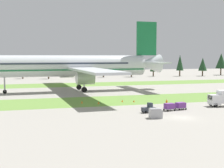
{
  "coord_description": "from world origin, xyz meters",
  "views": [
    {
      "loc": [
        -28.25,
        -51.87,
        11.28
      ],
      "look_at": [
        -5.49,
        28.05,
        4.0
      ],
      "focal_mm": 51.11,
      "sensor_mm": 36.0,
      "label": 1
    }
  ],
  "objects_px": {
    "uld_container_0": "(155,113)",
    "taxiway_marker_1": "(134,101)",
    "cargo_dolly_second": "(181,105)",
    "taxiway_marker_3": "(99,103)",
    "cargo_dolly_lead": "(169,106)",
    "taxiway_marker_2": "(82,102)",
    "ground_crew_marshaller": "(167,103)",
    "airliner": "(74,66)",
    "taxiway_marker_0": "(122,101)",
    "catering_truck": "(224,98)",
    "ground_crew_loader": "(184,105)",
    "uld_container_1": "(156,114)",
    "baggage_tug": "(149,109)"
  },
  "relations": [
    {
      "from": "uld_container_0",
      "to": "taxiway_marker_1",
      "type": "distance_m",
      "value": 20.34
    },
    {
      "from": "cargo_dolly_second",
      "to": "taxiway_marker_3",
      "type": "bearing_deg",
      "value": 39.81
    },
    {
      "from": "cargo_dolly_lead",
      "to": "taxiway_marker_2",
      "type": "bearing_deg",
      "value": 35.7
    },
    {
      "from": "ground_crew_marshaller",
      "to": "uld_container_0",
      "type": "relative_size",
      "value": 0.87
    },
    {
      "from": "airliner",
      "to": "taxiway_marker_1",
      "type": "distance_m",
      "value": 31.01
    },
    {
      "from": "taxiway_marker_0",
      "to": "taxiway_marker_1",
      "type": "distance_m",
      "value": 2.87
    },
    {
      "from": "catering_truck",
      "to": "ground_crew_loader",
      "type": "relative_size",
      "value": 4.08
    },
    {
      "from": "catering_truck",
      "to": "uld_container_1",
      "type": "relative_size",
      "value": 3.55
    },
    {
      "from": "airliner",
      "to": "taxiway_marker_2",
      "type": "xyz_separation_m",
      "value": [
        -2.37,
        -26.49,
        -7.93
      ]
    },
    {
      "from": "airliner",
      "to": "taxiway_marker_1",
      "type": "height_order",
      "value": "airliner"
    },
    {
      "from": "cargo_dolly_lead",
      "to": "taxiway_marker_0",
      "type": "bearing_deg",
      "value": 10.84
    },
    {
      "from": "uld_container_1",
      "to": "taxiway_marker_2",
      "type": "height_order",
      "value": "uld_container_1"
    },
    {
      "from": "baggage_tug",
      "to": "uld_container_1",
      "type": "height_order",
      "value": "baggage_tug"
    },
    {
      "from": "ground_crew_marshaller",
      "to": "uld_container_1",
      "type": "height_order",
      "value": "ground_crew_marshaller"
    },
    {
      "from": "uld_container_0",
      "to": "taxiway_marker_1",
      "type": "xyz_separation_m",
      "value": [
        3.14,
        20.09,
        -0.61
      ]
    },
    {
      "from": "cargo_dolly_lead",
      "to": "uld_container_0",
      "type": "xyz_separation_m",
      "value": [
        -6.01,
        -6.47,
        -0.02
      ]
    },
    {
      "from": "cargo_dolly_second",
      "to": "taxiway_marker_3",
      "type": "height_order",
      "value": "cargo_dolly_second"
    },
    {
      "from": "cargo_dolly_lead",
      "to": "taxiway_marker_2",
      "type": "height_order",
      "value": "cargo_dolly_lead"
    },
    {
      "from": "uld_container_0",
      "to": "taxiway_marker_1",
      "type": "height_order",
      "value": "uld_container_0"
    },
    {
      "from": "uld_container_0",
      "to": "taxiway_marker_3",
      "type": "bearing_deg",
      "value": 106.78
    },
    {
      "from": "baggage_tug",
      "to": "taxiway_marker_2",
      "type": "bearing_deg",
      "value": 23.48
    },
    {
      "from": "ground_crew_marshaller",
      "to": "ground_crew_loader",
      "type": "bearing_deg",
      "value": 92.21
    },
    {
      "from": "cargo_dolly_lead",
      "to": "ground_crew_marshaller",
      "type": "distance_m",
      "value": 4.71
    },
    {
      "from": "uld_container_1",
      "to": "taxiway_marker_0",
      "type": "xyz_separation_m",
      "value": [
        0.29,
        21.23,
        -0.47
      ]
    },
    {
      "from": "airliner",
      "to": "catering_truck",
      "type": "relative_size",
      "value": 10.42
    },
    {
      "from": "catering_truck",
      "to": "ground_crew_marshaller",
      "type": "xyz_separation_m",
      "value": [
        -13.1,
        2.29,
        -1.01
      ]
    },
    {
      "from": "taxiway_marker_1",
      "to": "taxiway_marker_3",
      "type": "bearing_deg",
      "value": -176.81
    },
    {
      "from": "ground_crew_marshaller",
      "to": "ground_crew_loader",
      "type": "relative_size",
      "value": 1.0
    },
    {
      "from": "baggage_tug",
      "to": "taxiway_marker_1",
      "type": "bearing_deg",
      "value": -17.88
    },
    {
      "from": "airliner",
      "to": "taxiway_marker_3",
      "type": "height_order",
      "value": "airliner"
    },
    {
      "from": "baggage_tug",
      "to": "airliner",
      "type": "bearing_deg",
      "value": 1.17
    },
    {
      "from": "cargo_dolly_second",
      "to": "ground_crew_marshaller",
      "type": "distance_m",
      "value": 4.19
    },
    {
      "from": "airliner",
      "to": "catering_truck",
      "type": "distance_m",
      "value": 48.78
    },
    {
      "from": "airliner",
      "to": "ground_crew_loader",
      "type": "relative_size",
      "value": 42.52
    },
    {
      "from": "catering_truck",
      "to": "ground_crew_loader",
      "type": "distance_m",
      "value": 11.29
    },
    {
      "from": "ground_crew_loader",
      "to": "taxiway_marker_3",
      "type": "height_order",
      "value": "ground_crew_loader"
    },
    {
      "from": "uld_container_0",
      "to": "taxiway_marker_3",
      "type": "relative_size",
      "value": 3.29
    },
    {
      "from": "cargo_dolly_lead",
      "to": "ground_crew_marshaller",
      "type": "relative_size",
      "value": 1.39
    },
    {
      "from": "catering_truck",
      "to": "ground_crew_marshaller",
      "type": "distance_m",
      "value": 13.34
    },
    {
      "from": "taxiway_marker_1",
      "to": "taxiway_marker_3",
      "type": "xyz_separation_m",
      "value": [
        -9.05,
        -0.5,
        0.01
      ]
    },
    {
      "from": "uld_container_1",
      "to": "taxiway_marker_2",
      "type": "distance_m",
      "value": 23.86
    },
    {
      "from": "cargo_dolly_lead",
      "to": "taxiway_marker_1",
      "type": "distance_m",
      "value": 13.93
    },
    {
      "from": "cargo_dolly_lead",
      "to": "catering_truck",
      "type": "xyz_separation_m",
      "value": [
        14.63,
        2.17,
        1.03
      ]
    },
    {
      "from": "cargo_dolly_lead",
      "to": "taxiway_marker_1",
      "type": "xyz_separation_m",
      "value": [
        -2.87,
        13.61,
        -0.63
      ]
    },
    {
      "from": "taxiway_marker_2",
      "to": "taxiway_marker_3",
      "type": "distance_m",
      "value": 4.19
    },
    {
      "from": "cargo_dolly_second",
      "to": "taxiway_marker_0",
      "type": "height_order",
      "value": "cargo_dolly_second"
    },
    {
      "from": "airliner",
      "to": "taxiway_marker_2",
      "type": "bearing_deg",
      "value": 173.0
    },
    {
      "from": "uld_container_1",
      "to": "taxiway_marker_3",
      "type": "xyz_separation_m",
      "value": [
        -6.11,
        19.61,
        -0.47
      ]
    },
    {
      "from": "taxiway_marker_3",
      "to": "ground_crew_marshaller",
      "type": "bearing_deg",
      "value": -32.75
    },
    {
      "from": "airliner",
      "to": "taxiway_marker_0",
      "type": "relative_size",
      "value": 123.16
    }
  ]
}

